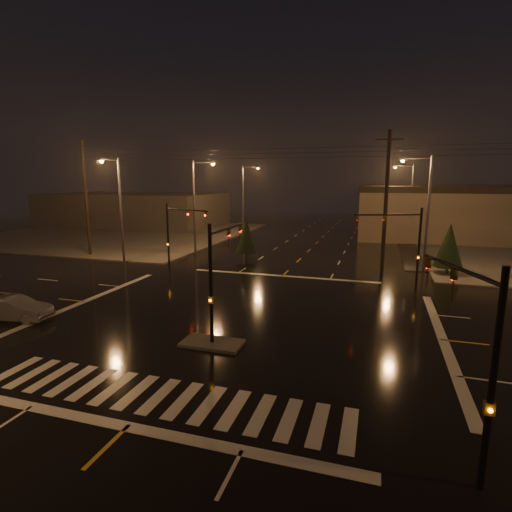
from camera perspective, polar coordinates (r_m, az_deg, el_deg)
name	(u,v)px	position (r m, az deg, el deg)	size (l,w,h in m)	color
ground	(239,318)	(23.77, -2.41, -8.87)	(140.00, 140.00, 0.00)	black
sidewalk_nw	(119,233)	(63.89, -19.00, 3.09)	(36.00, 36.00, 0.12)	#46433E
median_island	(212,343)	(20.28, -6.29, -12.26)	(3.00, 1.60, 0.15)	#46433E
crosswalk	(159,396)	(16.33, -13.66, -18.84)	(15.00, 2.60, 0.01)	beige
stop_bar_near	(127,427)	(14.92, -17.89, -22.18)	(16.00, 0.50, 0.01)	beige
stop_bar_far	(283,276)	(33.90, 3.84, -2.85)	(16.00, 0.50, 0.01)	beige
commercial_block	(135,209)	(76.26, -16.87, 6.45)	(30.00, 18.00, 5.60)	#453E3D
signal_mast_median	(218,267)	(19.98, -5.45, -1.52)	(0.25, 4.59, 6.00)	black
signal_mast_ne	(406,238)	(31.55, 20.59, 2.45)	(4.84, 1.86, 6.00)	black
signal_mast_nw	(176,229)	(35.81, -11.40, 3.85)	(4.84, 1.86, 6.00)	black
signal_mast_se	(476,343)	(12.40, 28.97, -10.87)	(1.55, 3.87, 6.00)	black
streetlight_1	(197,201)	(43.39, -8.49, 7.80)	(2.77, 0.32, 10.00)	#38383A
streetlight_2	(245,195)	(58.21, -1.61, 8.65)	(2.77, 0.32, 10.00)	#38383A
streetlight_3	(424,206)	(37.31, 22.91, 6.59)	(2.77, 0.32, 10.00)	#38383A
streetlight_4	(409,197)	(57.22, 21.04, 7.91)	(2.77, 0.32, 10.00)	#38383A
streetlight_5	(118,204)	(40.00, -19.06, 7.08)	(0.32, 2.77, 10.00)	#38383A
utility_pole_0	(86,198)	(45.90, -23.12, 7.63)	(2.20, 0.32, 12.00)	black
utility_pole_1	(386,203)	(35.12, 18.05, 7.24)	(2.20, 0.32, 12.00)	black
conifer_0	(449,245)	(37.54, 25.87, 1.40)	(2.39, 2.39, 4.43)	black
conifer_3	(246,236)	(40.53, -1.38, 2.87)	(2.17, 2.17, 4.10)	black
car_crossing	(14,309)	(27.11, -31.24, -6.45)	(1.46, 4.19, 1.38)	#585A60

